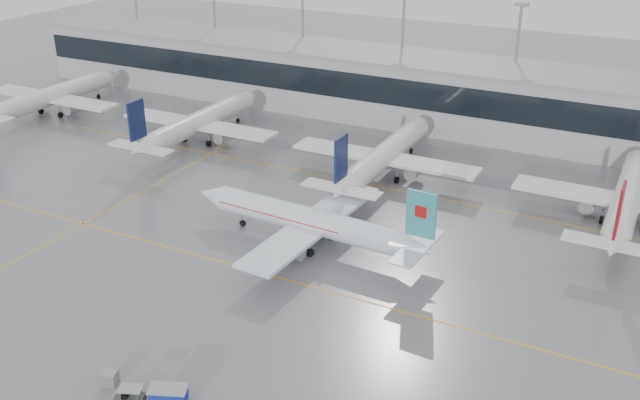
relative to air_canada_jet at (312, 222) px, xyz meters
The scene contains 16 objects.
ground 9.48m from the air_canada_jet, 93.33° to the right, with size 320.00×320.00×0.00m, color slate.
taxi_line_main 9.48m from the air_canada_jet, 93.33° to the right, with size 120.00×0.25×0.01m, color orange.
taxi_line_north 21.45m from the air_canada_jet, 91.39° to the left, with size 120.00×0.25×0.01m, color orange.
taxi_line_cross 31.32m from the air_canada_jet, 168.57° to the left, with size 0.25×60.00×0.01m, color orange.
terminal 53.24m from the air_canada_jet, 90.55° to the left, with size 180.00×15.00×12.00m, color #A1A1A5.
terminal_glass 45.81m from the air_canada_jet, 90.65° to the left, with size 180.00×0.20×5.00m, color black.
terminal_roof 53.89m from the air_canada_jet, 90.55° to the left, with size 182.00×16.00×0.40m, color gray.
light_masts 60.00m from the air_canada_jet, 90.50° to the left, with size 156.40×1.00×22.60m.
air_canada_jet is the anchor object (origin of this frame).
parked_jet_a 74.77m from the air_canada_jet, 160.58° to the left, with size 29.64×36.96×11.72m.
parked_jet_b 43.35m from the air_canada_jet, 145.01° to the left, with size 29.64×36.96×11.72m.
parked_jet_c 24.87m from the air_canada_jet, 91.18° to the left, with size 29.64×36.96×11.72m.
parked_jet_d 42.51m from the air_canada_jet, 35.79° to the left, with size 29.64×36.96×11.72m.
baggage_tug 34.13m from the air_canada_jet, 90.69° to the right, with size 3.97×2.54×1.92m.
baggage_cart 32.81m from the air_canada_jet, 84.91° to the right, with size 3.87×3.06×2.12m.
gse_unit 32.99m from the air_canada_jet, 96.95° to the right, with size 1.36×1.27×1.36m, color gray.
Camera 1 is at (38.25, -61.95, 43.34)m, focal length 40.00 mm.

